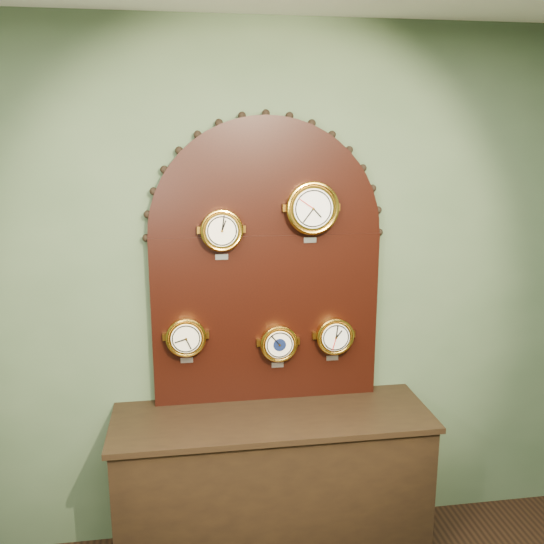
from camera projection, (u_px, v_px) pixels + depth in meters
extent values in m
plane|color=#42553A|center=(265.00, 294.00, 3.15)|extent=(4.00, 0.00, 4.00)
cube|color=black|center=(273.00, 489.00, 3.11)|extent=(1.60, 0.50, 0.80)
cube|color=black|center=(266.00, 318.00, 3.12)|extent=(1.20, 0.06, 0.90)
cylinder|color=black|center=(266.00, 235.00, 3.02)|extent=(1.20, 0.06, 1.20)
cylinder|color=gold|center=(221.00, 230.00, 2.92)|extent=(0.20, 0.08, 0.20)
torus|color=gold|center=(222.00, 231.00, 2.89)|extent=(0.21, 0.02, 0.21)
cylinder|color=white|center=(222.00, 231.00, 2.89)|extent=(0.16, 0.01, 0.16)
cube|color=silver|center=(222.00, 257.00, 2.98)|extent=(0.07, 0.01, 0.03)
cylinder|color=gold|center=(312.00, 208.00, 2.97)|extent=(0.25, 0.08, 0.25)
torus|color=gold|center=(313.00, 208.00, 2.94)|extent=(0.27, 0.03, 0.27)
cylinder|color=white|center=(313.00, 209.00, 2.93)|extent=(0.20, 0.01, 0.20)
cube|color=silver|center=(310.00, 240.00, 3.03)|extent=(0.07, 0.01, 0.03)
cylinder|color=gold|center=(186.00, 336.00, 3.02)|extent=(0.19, 0.08, 0.19)
torus|color=gold|center=(186.00, 338.00, 2.99)|extent=(0.21, 0.02, 0.21)
cylinder|color=white|center=(186.00, 339.00, 2.98)|extent=(0.15, 0.01, 0.15)
cube|color=silver|center=(187.00, 360.00, 3.07)|extent=(0.06, 0.01, 0.03)
cylinder|color=gold|center=(278.00, 342.00, 3.10)|extent=(0.18, 0.08, 0.18)
torus|color=gold|center=(279.00, 344.00, 3.07)|extent=(0.20, 0.02, 0.20)
cylinder|color=white|center=(280.00, 345.00, 3.07)|extent=(0.15, 0.01, 0.15)
cube|color=silver|center=(278.00, 365.00, 3.16)|extent=(0.07, 0.01, 0.03)
cylinder|color=#0C1638|center=(280.00, 345.00, 3.06)|extent=(0.07, 0.00, 0.07)
cylinder|color=gold|center=(334.00, 335.00, 3.14)|extent=(0.19, 0.08, 0.19)
torus|color=gold|center=(336.00, 337.00, 3.11)|extent=(0.20, 0.02, 0.20)
cylinder|color=white|center=(336.00, 337.00, 3.10)|extent=(0.15, 0.01, 0.15)
cube|color=silver|center=(332.00, 358.00, 3.20)|extent=(0.06, 0.01, 0.03)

